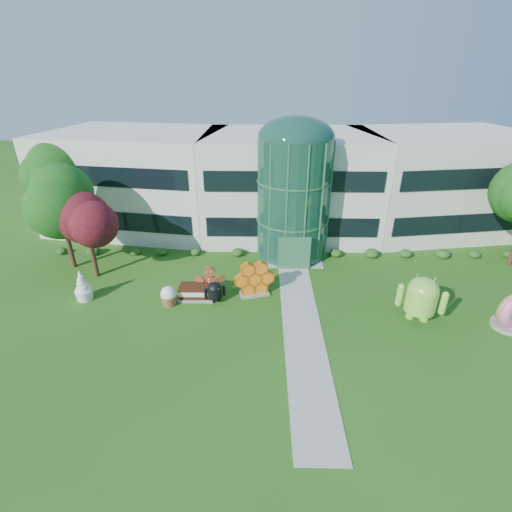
# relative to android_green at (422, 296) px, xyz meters

# --- Properties ---
(ground) EXTENTS (140.00, 140.00, 0.00)m
(ground) POSITION_rel_android_green_xyz_m (-7.53, -2.26, -1.76)
(ground) COLOR #215114
(ground) RESTS_ON ground
(building) EXTENTS (46.00, 15.00, 9.30)m
(building) POSITION_rel_android_green_xyz_m (-7.53, 15.74, 2.89)
(building) COLOR beige
(building) RESTS_ON ground
(atrium) EXTENTS (6.00, 6.00, 9.80)m
(atrium) POSITION_rel_android_green_xyz_m (-7.53, 9.74, 3.14)
(atrium) COLOR #194738
(atrium) RESTS_ON ground
(walkway) EXTENTS (2.40, 20.00, 0.04)m
(walkway) POSITION_rel_android_green_xyz_m (-7.53, -0.26, -1.74)
(walkway) COLOR #9E9E93
(walkway) RESTS_ON ground
(tree_red) EXTENTS (4.00, 4.00, 6.00)m
(tree_red) POSITION_rel_android_green_xyz_m (-23.03, 5.24, 1.24)
(tree_red) COLOR #3F0C14
(tree_red) RESTS_ON ground
(trees_backdrop) EXTENTS (52.00, 8.00, 8.40)m
(trees_backdrop) POSITION_rel_android_green_xyz_m (-7.53, 10.74, 2.44)
(trees_backdrop) COLOR #154E13
(trees_backdrop) RESTS_ON ground
(android_green) EXTENTS (3.65, 3.05, 3.53)m
(android_green) POSITION_rel_android_green_xyz_m (0.00, 0.00, 0.00)
(android_green) COLOR #82CB41
(android_green) RESTS_ON ground
(android_black) EXTENTS (1.81, 1.49, 1.77)m
(android_black) POSITION_rel_android_green_xyz_m (-13.32, 1.78, -0.88)
(android_black) COLOR black
(android_black) RESTS_ON ground
(gingerbread) EXTENTS (2.47, 0.98, 2.26)m
(gingerbread) POSITION_rel_android_green_xyz_m (-13.78, 2.73, -0.63)
(gingerbread) COLOR brown
(gingerbread) RESTS_ON ground
(ice_cream_sandwich) EXTENTS (2.46, 1.24, 1.09)m
(ice_cream_sandwich) POSITION_rel_android_green_xyz_m (-14.71, 2.13, -1.22)
(ice_cream_sandwich) COLOR black
(ice_cream_sandwich) RESTS_ON ground
(honeycomb) EXTENTS (3.21, 1.87, 2.38)m
(honeycomb) POSITION_rel_android_green_xyz_m (-10.62, 2.75, -0.57)
(honeycomb) COLOR orange
(honeycomb) RESTS_ON ground
(froyo) EXTENTS (1.50, 1.50, 2.24)m
(froyo) POSITION_rel_android_green_xyz_m (-22.54, 1.93, -0.65)
(froyo) COLOR white
(froyo) RESTS_ON ground
(cupcake) EXTENTS (1.43, 1.43, 1.40)m
(cupcake) POSITION_rel_android_green_xyz_m (-16.43, 1.38, -1.06)
(cupcake) COLOR white
(cupcake) RESTS_ON ground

